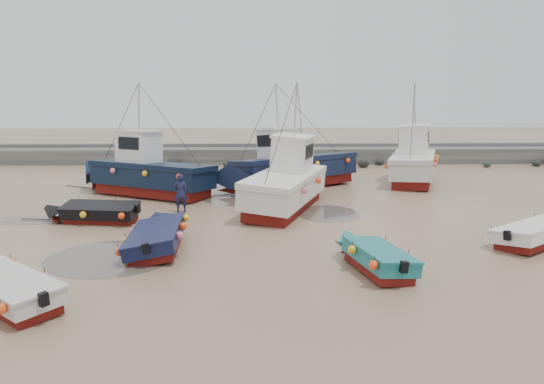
{
  "coord_description": "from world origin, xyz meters",
  "views": [
    {
      "loc": [
        1.61,
        -20.4,
        6.0
      ],
      "look_at": [
        2.13,
        2.83,
        1.4
      ],
      "focal_mm": 35.0,
      "sensor_mm": 36.0,
      "label": 1
    }
  ],
  "objects_px": {
    "cabin_boat_3": "(414,161)",
    "person": "(181,212)",
    "dinghy_2": "(373,253)",
    "cabin_boat_1": "(287,182)",
    "dinghy_4": "(93,210)",
    "dinghy_1": "(160,233)",
    "dinghy_3": "(543,229)",
    "cabin_boat_0": "(143,172)",
    "dinghy_0": "(2,283)",
    "cabin_boat_2": "(287,167)"
  },
  "relations": [
    {
      "from": "cabin_boat_1",
      "to": "person",
      "type": "xyz_separation_m",
      "value": [
        -5.26,
        -0.82,
        -1.33
      ]
    },
    {
      "from": "dinghy_1",
      "to": "dinghy_0",
      "type": "bearing_deg",
      "value": -126.96
    },
    {
      "from": "dinghy_2",
      "to": "person",
      "type": "relative_size",
      "value": 2.78
    },
    {
      "from": "cabin_boat_0",
      "to": "cabin_boat_3",
      "type": "xyz_separation_m",
      "value": [
        16.53,
        3.86,
        0.04
      ]
    },
    {
      "from": "dinghy_1",
      "to": "cabin_boat_0",
      "type": "height_order",
      "value": "cabin_boat_0"
    },
    {
      "from": "dinghy_3",
      "to": "cabin_boat_2",
      "type": "relative_size",
      "value": 0.58
    },
    {
      "from": "cabin_boat_1",
      "to": "dinghy_1",
      "type": "bearing_deg",
      "value": -108.67
    },
    {
      "from": "cabin_boat_1",
      "to": "cabin_boat_3",
      "type": "height_order",
      "value": "same"
    },
    {
      "from": "cabin_boat_2",
      "to": "dinghy_4",
      "type": "bearing_deg",
      "value": 99.16
    },
    {
      "from": "cabin_boat_2",
      "to": "dinghy_3",
      "type": "bearing_deg",
      "value": -173.37
    },
    {
      "from": "cabin_boat_3",
      "to": "dinghy_0",
      "type": "bearing_deg",
      "value": -112.62
    },
    {
      "from": "dinghy_0",
      "to": "dinghy_4",
      "type": "relative_size",
      "value": 0.93
    },
    {
      "from": "dinghy_3",
      "to": "cabin_boat_3",
      "type": "distance_m",
      "value": 13.78
    },
    {
      "from": "dinghy_1",
      "to": "cabin_boat_3",
      "type": "xyz_separation_m",
      "value": [
        13.74,
        13.93,
        0.84
      ]
    },
    {
      "from": "dinghy_0",
      "to": "cabin_boat_1",
      "type": "height_order",
      "value": "cabin_boat_1"
    },
    {
      "from": "cabin_boat_1",
      "to": "person",
      "type": "height_order",
      "value": "cabin_boat_1"
    },
    {
      "from": "dinghy_2",
      "to": "cabin_boat_1",
      "type": "relative_size",
      "value": 0.51
    },
    {
      "from": "dinghy_4",
      "to": "cabin_boat_3",
      "type": "relative_size",
      "value": 0.63
    },
    {
      "from": "cabin_boat_0",
      "to": "dinghy_1",
      "type": "bearing_deg",
      "value": -137.31
    },
    {
      "from": "dinghy_0",
      "to": "cabin_boat_1",
      "type": "relative_size",
      "value": 0.52
    },
    {
      "from": "dinghy_1",
      "to": "cabin_boat_2",
      "type": "distance_m",
      "value": 13.22
    },
    {
      "from": "dinghy_4",
      "to": "dinghy_1",
      "type": "bearing_deg",
      "value": -128.6
    },
    {
      "from": "cabin_boat_3",
      "to": "person",
      "type": "relative_size",
      "value": 4.79
    },
    {
      "from": "cabin_boat_1",
      "to": "cabin_boat_2",
      "type": "height_order",
      "value": "same"
    },
    {
      "from": "cabin_boat_1",
      "to": "cabin_boat_3",
      "type": "distance_m",
      "value": 11.21
    },
    {
      "from": "cabin_boat_3",
      "to": "person",
      "type": "distance_m",
      "value": 16.05
    },
    {
      "from": "dinghy_4",
      "to": "cabin_boat_3",
      "type": "bearing_deg",
      "value": -52.24
    },
    {
      "from": "dinghy_2",
      "to": "dinghy_4",
      "type": "height_order",
      "value": "same"
    },
    {
      "from": "cabin_boat_0",
      "to": "cabin_boat_1",
      "type": "height_order",
      "value": "same"
    },
    {
      "from": "dinghy_1",
      "to": "dinghy_2",
      "type": "height_order",
      "value": "same"
    },
    {
      "from": "dinghy_2",
      "to": "cabin_boat_1",
      "type": "xyz_separation_m",
      "value": [
        -2.39,
        9.35,
        0.77
      ]
    },
    {
      "from": "dinghy_3",
      "to": "cabin_boat_3",
      "type": "xyz_separation_m",
      "value": [
        -1.18,
        13.7,
        0.84
      ]
    },
    {
      "from": "cabin_boat_3",
      "to": "person",
      "type": "bearing_deg",
      "value": -130.21
    },
    {
      "from": "cabin_boat_2",
      "to": "person",
      "type": "bearing_deg",
      "value": 105.88
    },
    {
      "from": "dinghy_3",
      "to": "cabin_boat_1",
      "type": "distance_m",
      "value": 11.68
    },
    {
      "from": "dinghy_0",
      "to": "cabin_boat_1",
      "type": "distance_m",
      "value": 14.72
    },
    {
      "from": "person",
      "to": "cabin_boat_1",
      "type": "bearing_deg",
      "value": 177.72
    },
    {
      "from": "dinghy_4",
      "to": "person",
      "type": "height_order",
      "value": "dinghy_4"
    },
    {
      "from": "dinghy_3",
      "to": "person",
      "type": "bearing_deg",
      "value": -146.6
    },
    {
      "from": "cabin_boat_0",
      "to": "person",
      "type": "distance_m",
      "value": 5.2
    },
    {
      "from": "cabin_boat_2",
      "to": "cabin_boat_3",
      "type": "bearing_deg",
      "value": -108.95
    },
    {
      "from": "dinghy_4",
      "to": "dinghy_0",
      "type": "bearing_deg",
      "value": -170.65
    },
    {
      "from": "dinghy_2",
      "to": "cabin_boat_0",
      "type": "relative_size",
      "value": 0.54
    },
    {
      "from": "dinghy_2",
      "to": "dinghy_3",
      "type": "height_order",
      "value": "same"
    },
    {
      "from": "cabin_boat_1",
      "to": "person",
      "type": "distance_m",
      "value": 5.49
    },
    {
      "from": "dinghy_1",
      "to": "person",
      "type": "xyz_separation_m",
      "value": [
        -0.05,
        5.85,
        -0.54
      ]
    },
    {
      "from": "dinghy_1",
      "to": "dinghy_3",
      "type": "relative_size",
      "value": 1.13
    },
    {
      "from": "person",
      "to": "dinghy_3",
      "type": "bearing_deg",
      "value": 148.34
    },
    {
      "from": "dinghy_0",
      "to": "person",
      "type": "relative_size",
      "value": 2.79
    },
    {
      "from": "dinghy_4",
      "to": "cabin_boat_1",
      "type": "distance_m",
      "value": 9.37
    }
  ]
}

